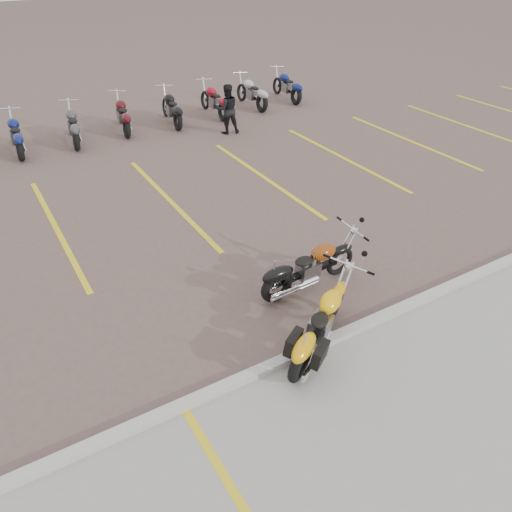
{
  "coord_description": "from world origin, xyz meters",
  "views": [
    {
      "loc": [
        -3.81,
        -6.49,
        5.56
      ],
      "look_at": [
        -0.04,
        -0.19,
        0.75
      ],
      "focal_mm": 35.0,
      "sensor_mm": 36.0,
      "label": 1
    }
  ],
  "objects": [
    {
      "name": "concrete_apron",
      "position": [
        0.0,
        -4.5,
        0.01
      ],
      "size": [
        60.0,
        5.0,
        0.01
      ],
      "primitive_type": "cube",
      "color": "#9E9B93",
      "rests_on": "ground"
    },
    {
      "name": "person_b",
      "position": [
        3.53,
        7.59,
        0.78
      ],
      "size": [
        0.87,
        0.75,
        1.55
      ],
      "primitive_type": "imported",
      "rotation": [
        0.0,
        0.0,
        2.9
      ],
      "color": "black",
      "rests_on": "ground"
    },
    {
      "name": "ground",
      "position": [
        0.0,
        0.0,
        0.0
      ],
      "size": [
        100.0,
        100.0,
        0.0
      ],
      "primitive_type": "plane",
      "color": "brown",
      "rests_on": "ground"
    },
    {
      "name": "parking_stripes",
      "position": [
        0.0,
        4.0,
        0.0
      ],
      "size": [
        38.0,
        5.5,
        0.01
      ],
      "primitive_type": null,
      "color": "gold",
      "rests_on": "ground"
    },
    {
      "name": "flame_cruiser",
      "position": [
        0.77,
        -0.59,
        0.43
      ],
      "size": [
        2.08,
        0.32,
        0.86
      ],
      "rotation": [
        0.1,
        0.0,
        0.04
      ],
      "color": "black",
      "rests_on": "ground"
    },
    {
      "name": "yellow_cruiser",
      "position": [
        -0.03,
        -1.96,
        0.44
      ],
      "size": [
        1.89,
        1.25,
        0.89
      ],
      "rotation": [
        0.13,
        0.0,
        0.56
      ],
      "color": "black",
      "rests_on": "ground"
    },
    {
      "name": "bg_bike_row",
      "position": [
        -0.16,
        9.55,
        0.55
      ],
      "size": [
        15.72,
        2.06,
        1.1
      ],
      "color": "black",
      "rests_on": "ground"
    },
    {
      "name": "curb",
      "position": [
        0.0,
        -2.0,
        0.06
      ],
      "size": [
        60.0,
        0.18,
        0.12
      ],
      "primitive_type": "cube",
      "color": "#ADAAA3",
      "rests_on": "ground"
    }
  ]
}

